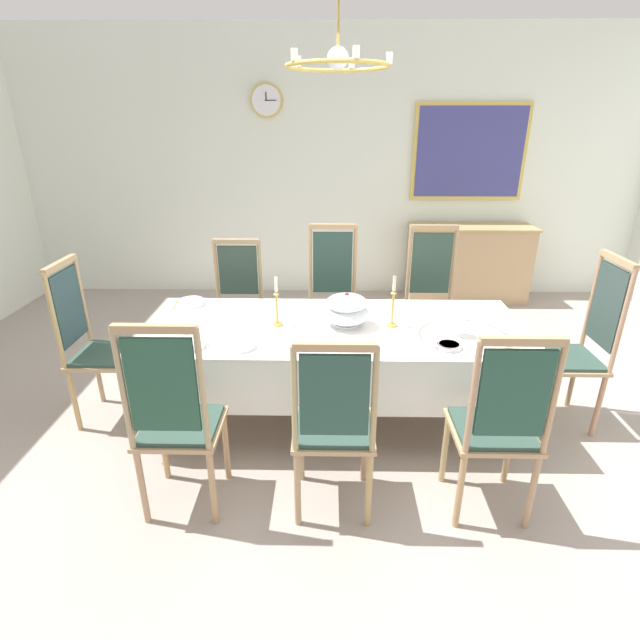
{
  "coord_description": "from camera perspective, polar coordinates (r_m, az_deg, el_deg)",
  "views": [
    {
      "loc": [
        -0.04,
        -2.9,
        2.07
      ],
      "look_at": [
        -0.1,
        0.22,
        0.77
      ],
      "focal_mm": 27.28,
      "sensor_mm": 36.0,
      "label": 1
    }
  ],
  "objects": [
    {
      "name": "ground",
      "position": [
        3.57,
        1.59,
        -13.14
      ],
      "size": [
        7.32,
        6.1,
        0.04
      ],
      "primitive_type": "cube",
      "color": "#A2978D"
    },
    {
      "name": "back_wall",
      "position": [
        6.01,
        1.55,
        17.36
      ],
      "size": [
        7.32,
        0.08,
        3.03
      ],
      "primitive_type": "cube",
      "color": "silver",
      "rests_on": "ground"
    },
    {
      "name": "dining_table",
      "position": [
        3.38,
        1.69,
        -1.81
      ],
      "size": [
        2.59,
        1.03,
        0.74
      ],
      "color": "tan",
      "rests_on": "ground"
    },
    {
      "name": "tablecloth",
      "position": [
        3.39,
        1.69,
        -2.23
      ],
      "size": [
        2.61,
        1.05,
        0.39
      ],
      "color": "white",
      "rests_on": "dining_table"
    },
    {
      "name": "chair_south_a",
      "position": [
        2.72,
        -16.58,
        -10.91
      ],
      "size": [
        0.44,
        0.42,
        1.19
      ],
      "color": "tan",
      "rests_on": "ground"
    },
    {
      "name": "chair_north_a",
      "position": [
        4.34,
        -9.67,
        2.2
      ],
      "size": [
        0.44,
        0.42,
        1.1
      ],
      "rotation": [
        0.0,
        0.0,
        3.14
      ],
      "color": "tan",
      "rests_on": "ground"
    },
    {
      "name": "chair_south_b",
      "position": [
        2.62,
        1.62,
        -12.01
      ],
      "size": [
        0.44,
        0.42,
        1.11
      ],
      "color": "tan",
      "rests_on": "ground"
    },
    {
      "name": "chair_north_b",
      "position": [
        4.25,
        1.45,
        2.75
      ],
      "size": [
        0.44,
        0.42,
        1.23
      ],
      "rotation": [
        0.0,
        0.0,
        3.14
      ],
      "color": "tan",
      "rests_on": "ground"
    },
    {
      "name": "chair_south_c",
      "position": [
        2.76,
        20.19,
        -11.31
      ],
      "size": [
        0.44,
        0.42,
        1.15
      ],
      "color": "tan",
      "rests_on": "ground"
    },
    {
      "name": "chair_north_c",
      "position": [
        4.35,
        12.91,
        2.59
      ],
      "size": [
        0.44,
        0.42,
        1.23
      ],
      "rotation": [
        0.0,
        0.0,
        3.14
      ],
      "color": "tan",
      "rests_on": "ground"
    },
    {
      "name": "chair_head_west",
      "position": [
        3.79,
        -25.1,
        -2.32
      ],
      "size": [
        0.42,
        0.44,
        1.19
      ],
      "rotation": [
        0.0,
        0.0,
        -1.57
      ],
      "color": "tan",
      "rests_on": "ground"
    },
    {
      "name": "chair_head_east",
      "position": [
        3.82,
        28.28,
        -2.44
      ],
      "size": [
        0.42,
        0.44,
        1.24
      ],
      "rotation": [
        0.0,
        0.0,
        1.57
      ],
      "color": "tan",
      "rests_on": "ground"
    },
    {
      "name": "soup_tureen",
      "position": [
        3.3,
        3.12,
        1.22
      ],
      "size": [
        0.31,
        0.31,
        0.24
      ],
      "color": "white",
      "rests_on": "tablecloth"
    },
    {
      "name": "candlestick_west",
      "position": [
        3.31,
        -5.09,
        1.6
      ],
      "size": [
        0.07,
        0.07,
        0.35
      ],
      "color": "gold",
      "rests_on": "tablecloth"
    },
    {
      "name": "candlestick_east",
      "position": [
        3.32,
        8.55,
        1.6
      ],
      "size": [
        0.07,
        0.07,
        0.36
      ],
      "color": "gold",
      "rests_on": "tablecloth"
    },
    {
      "name": "bowl_near_left",
      "position": [
        3.14,
        -14.95,
        -2.59
      ],
      "size": [
        0.19,
        0.19,
        0.05
      ],
      "color": "white",
      "rests_on": "tablecloth"
    },
    {
      "name": "bowl_near_right",
      "position": [
        3.83,
        -14.86,
        2.08
      ],
      "size": [
        0.19,
        0.19,
        0.05
      ],
      "color": "white",
      "rests_on": "tablecloth"
    },
    {
      "name": "bowl_far_left",
      "position": [
        3.12,
        14.89,
        -2.9
      ],
      "size": [
        0.15,
        0.15,
        0.03
      ],
      "color": "white",
      "rests_on": "tablecloth"
    },
    {
      "name": "bowl_far_right",
      "position": [
        3.06,
        -9.21,
        -2.91
      ],
      "size": [
        0.17,
        0.17,
        0.03
      ],
      "color": "white",
      "rests_on": "tablecloth"
    },
    {
      "name": "spoon_primary",
      "position": [
        3.21,
        -17.01,
        -2.69
      ],
      "size": [
        0.05,
        0.18,
        0.01
      ],
      "rotation": [
        0.0,
        0.0,
        0.18
      ],
      "color": "gold",
      "rests_on": "tablecloth"
    },
    {
      "name": "spoon_secondary",
      "position": [
        3.9,
        -16.5,
        1.92
      ],
      "size": [
        0.03,
        0.18,
        0.01
      ],
      "rotation": [
        0.0,
        0.0,
        0.09
      ],
      "color": "gold",
      "rests_on": "tablecloth"
    },
    {
      "name": "sideboard",
      "position": [
        6.13,
        16.95,
        6.38
      ],
      "size": [
        1.44,
        0.48,
        0.9
      ],
      "rotation": [
        0.0,
        0.0,
        3.14
      ],
      "color": "tan",
      "rests_on": "ground"
    },
    {
      "name": "mounted_clock",
      "position": [
        5.96,
        -6.3,
        24.23
      ],
      "size": [
        0.36,
        0.06,
        0.36
      ],
      "color": "#D1B251"
    },
    {
      "name": "framed_painting",
      "position": [
        6.15,
        17.14,
        18.28
      ],
      "size": [
        1.3,
        0.05,
        1.06
      ],
      "color": "#D1B251"
    },
    {
      "name": "chandelier",
      "position": [
        3.09,
        2.1,
        27.85
      ],
      "size": [
        0.61,
        0.6,
        0.66
      ],
      "color": "gold"
    }
  ]
}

